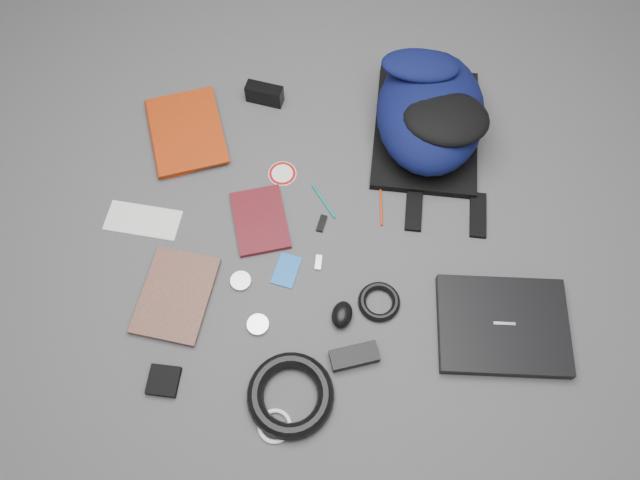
{
  "coord_description": "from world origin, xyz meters",
  "views": [
    {
      "loc": [
        -0.1,
        -0.72,
        1.53
      ],
      "look_at": [
        0.0,
        0.0,
        0.02
      ],
      "focal_mm": 35.0,
      "sensor_mm": 36.0,
      "label": 1
    }
  ],
  "objects": [
    {
      "name": "power_cord_coil",
      "position": [
        -0.13,
        -0.4,
        0.02
      ],
      "size": [
        0.25,
        0.25,
        0.04
      ],
      "primitive_type": "torus",
      "rotation": [
        0.0,
        0.0,
        0.22
      ],
      "color": "black",
      "rests_on": "ground"
    },
    {
      "name": "pouch",
      "position": [
        -0.43,
        -0.32,
        0.01
      ],
      "size": [
        0.09,
        0.09,
        0.02
      ],
      "primitive_type": "cube",
      "rotation": [
        0.0,
        0.0,
        -0.25
      ],
      "color": "black",
      "rests_on": "ground"
    },
    {
      "name": "comic_book",
      "position": [
        -0.48,
        -0.07,
        0.01
      ],
      "size": [
        0.25,
        0.29,
        0.02
      ],
      "primitive_type": "imported",
      "rotation": [
        0.0,
        0.0,
        -0.34
      ],
      "color": "#CB620E",
      "rests_on": "ground"
    },
    {
      "name": "textbook_red",
      "position": [
        -0.45,
        0.39,
        0.02
      ],
      "size": [
        0.24,
        0.3,
        0.03
      ],
      "primitive_type": "imported",
      "rotation": [
        0.0,
        0.0,
        0.13
      ],
      "color": "#922608",
      "rests_on": "ground"
    },
    {
      "name": "backpack",
      "position": [
        0.36,
        0.32,
        0.1
      ],
      "size": [
        0.43,
        0.54,
        0.2
      ],
      "primitive_type": null,
      "rotation": [
        0.0,
        0.0,
        -0.25
      ],
      "color": "black",
      "rests_on": "ground"
    },
    {
      "name": "pen_teal",
      "position": [
        0.03,
        0.13,
        0.0
      ],
      "size": [
        0.05,
        0.11,
        0.01
      ],
      "primitive_type": "cylinder",
      "rotation": [
        1.57,
        0.0,
        0.4
      ],
      "color": "#0D7B6F",
      "rests_on": "ground"
    },
    {
      "name": "power_brick",
      "position": [
        0.04,
        -0.33,
        0.01
      ],
      "size": [
        0.12,
        0.06,
        0.03
      ],
      "primitive_type": "cube",
      "rotation": [
        0.0,
        0.0,
        0.1
      ],
      "color": "black",
      "rests_on": "ground"
    },
    {
      "name": "cable_coil",
      "position": [
        0.13,
        -0.19,
        0.01
      ],
      "size": [
        0.14,
        0.14,
        0.02
      ],
      "primitive_type": "torus",
      "rotation": [
        0.0,
        0.0,
        0.37
      ],
      "color": "black",
      "rests_on": "ground"
    },
    {
      "name": "dvd_case",
      "position": [
        -0.16,
        0.09,
        0.01
      ],
      "size": [
        0.15,
        0.21,
        0.02
      ],
      "primitive_type": "cube",
      "rotation": [
        0.0,
        0.0,
        0.08
      ],
      "color": "#440D12",
      "rests_on": "ground"
    },
    {
      "name": "white_cable_coil",
      "position": [
        -0.17,
        -0.47,
        0.01
      ],
      "size": [
        0.11,
        0.11,
        0.01
      ],
      "primitive_type": "torus",
      "rotation": [
        0.0,
        0.0,
        -0.37
      ],
      "color": "white",
      "rests_on": "ground"
    },
    {
      "name": "laptop",
      "position": [
        0.43,
        -0.3,
        0.02
      ],
      "size": [
        0.37,
        0.31,
        0.03
      ],
      "primitive_type": "cube",
      "rotation": [
        0.0,
        0.0,
        -0.18
      ],
      "color": "black",
      "rests_on": "ground"
    },
    {
      "name": "usb_silver",
      "position": [
        -0.01,
        -0.06,
        0.0
      ],
      "size": [
        0.03,
        0.04,
        0.01
      ],
      "primitive_type": "cube",
      "rotation": [
        0.0,
        0.0,
        -0.23
      ],
      "color": "#ACADAF",
      "rests_on": "ground"
    },
    {
      "name": "envelope",
      "position": [
        -0.48,
        0.13,
        0.0
      ],
      "size": [
        0.22,
        0.15,
        0.0
      ],
      "primitive_type": "cube",
      "rotation": [
        0.0,
        0.0,
        -0.31
      ],
      "color": "white",
      "rests_on": "ground"
    },
    {
      "name": "ground",
      "position": [
        0.0,
        0.0,
        0.0
      ],
      "size": [
        4.0,
        4.0,
        0.0
      ],
      "primitive_type": "plane",
      "color": "#4F4F51",
      "rests_on": "ground"
    },
    {
      "name": "headphone_right",
      "position": [
        -0.19,
        -0.21,
        0.01
      ],
      "size": [
        0.07,
        0.07,
        0.01
      ],
      "primitive_type": "cylinder",
      "rotation": [
        0.0,
        0.0,
        -0.19
      ],
      "color": "silver",
      "rests_on": "ground"
    },
    {
      "name": "pen_red",
      "position": [
        0.18,
        0.09,
        0.0
      ],
      "size": [
        0.02,
        0.12,
        0.01
      ],
      "primitive_type": "cylinder",
      "rotation": [
        1.57,
        0.0,
        -0.14
      ],
      "color": "#BB360E",
      "rests_on": "ground"
    },
    {
      "name": "mouse",
      "position": [
        0.03,
        -0.22,
        0.02
      ],
      "size": [
        0.08,
        0.09,
        0.04
      ],
      "primitive_type": "ellipsoid",
      "rotation": [
        0.0,
        0.0,
        -0.37
      ],
      "color": "black",
      "rests_on": "ground"
    },
    {
      "name": "headphone_left",
      "position": [
        -0.22,
        -0.09,
        0.01
      ],
      "size": [
        0.06,
        0.06,
        0.01
      ],
      "primitive_type": "cylinder",
      "rotation": [
        0.0,
        0.0,
        0.09
      ],
      "color": "#BCBCBF",
      "rests_on": "ground"
    },
    {
      "name": "sticker_disc",
      "position": [
        -0.08,
        0.23,
        0.0
      ],
      "size": [
        0.1,
        0.1,
        0.0
      ],
      "primitive_type": "cylinder",
      "rotation": [
        0.0,
        0.0,
        -0.36
      ],
      "color": "white",
      "rests_on": "ground"
    },
    {
      "name": "id_badge",
      "position": [
        -0.1,
        -0.07,
        0.0
      ],
      "size": [
        0.09,
        0.11,
        0.0
      ],
      "primitive_type": "cube",
      "rotation": [
        0.0,
        0.0,
        -0.43
      ],
      "color": "blue",
      "rests_on": "ground"
    },
    {
      "name": "usb_black",
      "position": [
        0.01,
        0.06,
        0.0
      ],
      "size": [
        0.04,
        0.05,
        0.01
      ],
      "primitive_type": "cube",
      "rotation": [
        0.0,
        0.0,
        -0.42
      ],
      "color": "black",
      "rests_on": "ground"
    },
    {
      "name": "compact_camera",
      "position": [
        -0.1,
        0.5,
        0.03
      ],
      "size": [
        0.12,
        0.08,
        0.06
      ],
      "primitive_type": "cube",
      "rotation": [
        0.0,
        0.0,
        -0.4
      ],
      "color": "black",
      "rests_on": "ground"
    }
  ]
}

